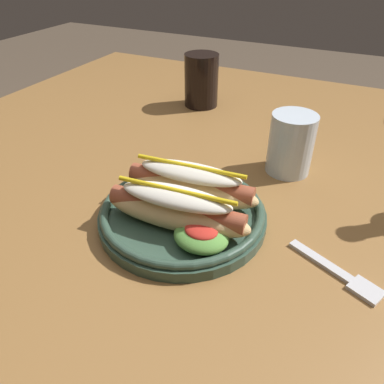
{
  "coord_description": "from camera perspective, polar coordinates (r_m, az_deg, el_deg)",
  "views": [
    {
      "loc": [
        0.18,
        -0.53,
        1.07
      ],
      "look_at": [
        -0.01,
        -0.14,
        0.77
      ],
      "focal_mm": 34.95,
      "sensor_mm": 36.0,
      "label": 1
    }
  ],
  "objects": [
    {
      "name": "soda_cup",
      "position": [
        0.88,
        1.43,
        16.66
      ],
      "size": [
        0.08,
        0.08,
        0.12
      ],
      "primitive_type": "cylinder",
      "color": "black",
      "rests_on": "dining_table"
    },
    {
      "name": "water_cup",
      "position": [
        0.63,
        14.86,
        7.12
      ],
      "size": [
        0.07,
        0.07,
        0.1
      ],
      "primitive_type": "cylinder",
      "color": "silver",
      "rests_on": "dining_table"
    },
    {
      "name": "dining_table",
      "position": [
        0.7,
        5.38,
        -2.48
      ],
      "size": [
        1.25,
        1.08,
        0.74
      ],
      "color": "olive",
      "rests_on": "ground_plane"
    },
    {
      "name": "fork",
      "position": [
        0.48,
        21.76,
        -11.57
      ],
      "size": [
        0.12,
        0.07,
        0.0
      ],
      "rotation": [
        0.0,
        0.0,
        -0.42
      ],
      "color": "silver",
      "rests_on": "dining_table"
    },
    {
      "name": "hot_dog_plate",
      "position": [
        0.51,
        -1.37,
        -2.19
      ],
      "size": [
        0.23,
        0.23,
        0.08
      ],
      "color": "#334C3D",
      "rests_on": "dining_table"
    }
  ]
}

